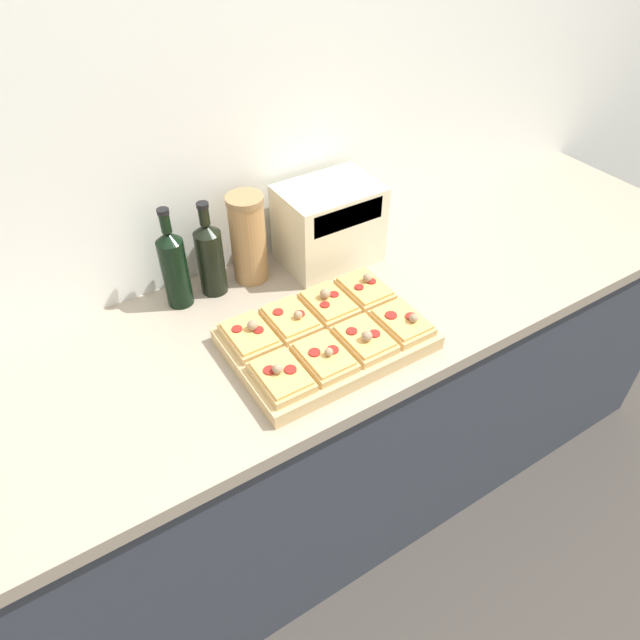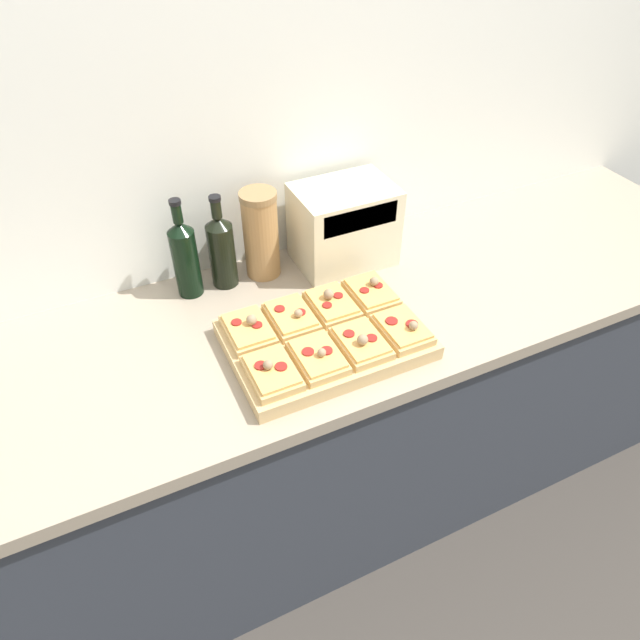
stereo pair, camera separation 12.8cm
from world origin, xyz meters
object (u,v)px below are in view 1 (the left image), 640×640
object	(u,v)px
grain_jar_tall	(248,239)
cutting_board	(326,339)
olive_oil_bottle	(174,267)
toaster_oven	(329,224)
wine_bottle	(210,257)

from	to	relation	value
grain_jar_tall	cutting_board	bearing A→B (deg)	-85.44
olive_oil_bottle	toaster_oven	distance (m)	0.45
grain_jar_tall	toaster_oven	xyz separation A→B (m)	(0.24, -0.04, -0.01)
cutting_board	grain_jar_tall	xyz separation A→B (m)	(-0.03, 0.35, 0.11)
grain_jar_tall	toaster_oven	bearing A→B (deg)	-9.08
cutting_board	grain_jar_tall	bearing A→B (deg)	94.56
olive_oil_bottle	wine_bottle	distance (m)	0.10
cutting_board	wine_bottle	xyz separation A→B (m)	(-0.14, 0.35, 0.09)
cutting_board	olive_oil_bottle	xyz separation A→B (m)	(-0.24, 0.35, 0.10)
wine_bottle	grain_jar_tall	xyz separation A→B (m)	(0.11, 0.00, 0.02)
cutting_board	wine_bottle	bearing A→B (deg)	112.06
cutting_board	olive_oil_bottle	size ratio (longest dim) A/B	1.65
olive_oil_bottle	grain_jar_tall	size ratio (longest dim) A/B	1.11
cutting_board	toaster_oven	world-z (taller)	toaster_oven
wine_bottle	grain_jar_tall	world-z (taller)	wine_bottle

